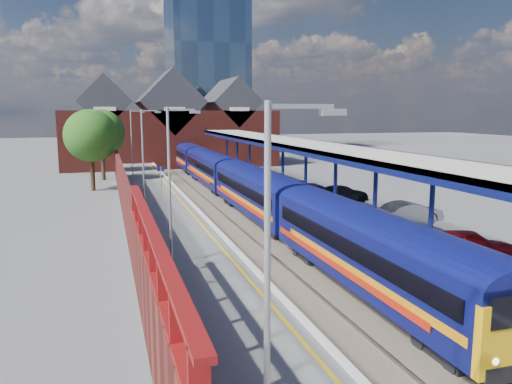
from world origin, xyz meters
TOP-DOWN VIEW (x-y plane):
  - ground at (0.00, 30.00)m, footprint 240.00×240.00m
  - ballast_bed at (0.00, 20.00)m, footprint 6.00×76.00m
  - rails at (0.00, 20.00)m, footprint 4.51×76.00m
  - left_platform at (-5.50, 20.00)m, footprint 5.00×76.00m
  - right_platform at (6.00, 20.00)m, footprint 6.00×76.00m
  - coping_left at (-3.15, 20.00)m, footprint 0.30×76.00m
  - coping_right at (3.15, 20.00)m, footprint 0.30×76.00m
  - yellow_line at (-3.75, 20.00)m, footprint 0.14×76.00m
  - train at (1.49, 26.83)m, footprint 2.87×65.90m
  - canopy at (5.48, 21.95)m, footprint 4.50×52.00m
  - lamp_post_a at (-6.36, -8.00)m, footprint 1.48×0.18m
  - lamp_post_b at (-6.36, 6.00)m, footprint 1.48×0.18m
  - lamp_post_c at (-6.36, 22.00)m, footprint 1.48×0.18m
  - lamp_post_d at (-6.36, 38.00)m, footprint 1.48×0.18m
  - platform_sign at (-5.00, 24.00)m, footprint 0.55×0.08m
  - brick_wall at (-8.10, 13.54)m, footprint 0.35×50.00m
  - station_building at (0.00, 58.00)m, footprint 30.00×12.12m
  - glass_tower at (10.00, 80.00)m, footprint 14.20×14.20m
  - tree_near at (-10.35, 35.91)m, footprint 5.20×5.20m
  - tree_far at (-9.35, 43.91)m, footprint 5.20×5.20m
  - parked_car_red at (6.84, 2.55)m, footprint 4.51×3.11m
  - parked_car_silver at (8.50, 9.87)m, footprint 4.36×1.92m
  - parked_car_dark at (7.89, 17.78)m, footprint 4.82×2.84m
  - parked_car_blue at (6.63, 22.49)m, footprint 4.25×2.43m

SIDE VIEW (x-z plane):
  - ground at x=0.00m, z-range 0.00..0.00m
  - ballast_bed at x=0.00m, z-range 0.00..0.06m
  - rails at x=0.00m, z-range 0.05..0.19m
  - left_platform at x=-5.50m, z-range 0.00..1.00m
  - right_platform at x=6.00m, z-range 0.00..1.00m
  - yellow_line at x=-3.75m, z-range 1.00..1.01m
  - coping_left at x=-3.15m, z-range 1.00..1.05m
  - coping_right at x=3.15m, z-range 1.00..1.05m
  - parked_car_blue at x=6.63m, z-range 1.00..2.12m
  - parked_car_dark at x=7.89m, z-range 1.00..2.31m
  - parked_car_silver at x=8.50m, z-range 1.00..2.39m
  - parked_car_red at x=6.84m, z-range 1.00..2.43m
  - train at x=1.49m, z-range 0.40..3.85m
  - brick_wall at x=-8.10m, z-range 0.52..4.38m
  - platform_sign at x=-5.00m, z-range 1.44..3.94m
  - lamp_post_a at x=-6.36m, z-range 1.49..8.49m
  - lamp_post_b at x=-6.36m, z-range 1.49..8.49m
  - lamp_post_c at x=-6.36m, z-range 1.49..8.49m
  - lamp_post_d at x=-6.36m, z-range 1.49..8.49m
  - canopy at x=5.48m, z-range 3.01..7.49m
  - tree_near at x=-10.35m, z-range 1.30..9.40m
  - tree_far at x=-9.35m, z-range 1.30..9.40m
  - station_building at x=0.00m, z-range -1.44..12.34m
  - glass_tower at x=10.00m, z-range 0.05..40.35m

